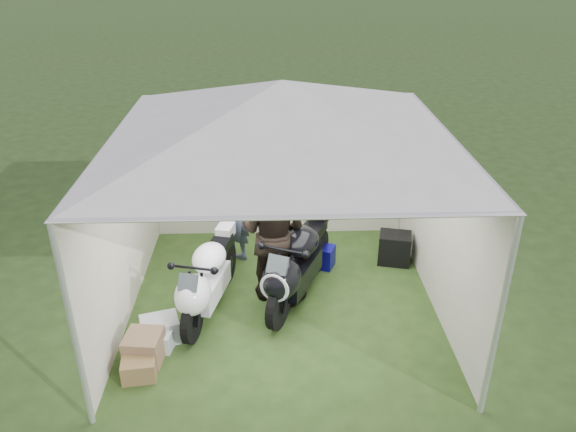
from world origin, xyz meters
name	(u,v)px	position (x,y,z in m)	size (l,w,h in m)	color
ground	(283,302)	(0.00, 0.00, 0.00)	(80.00, 80.00, 0.00)	#253B16
canopy_tent	(282,116)	(0.00, 0.03, 2.58)	(5.66, 5.66, 3.00)	silver
motorcycle_white	(206,278)	(-0.98, -0.18, 0.52)	(0.72, 1.88, 0.94)	black
motorcycle_black	(296,263)	(0.18, 0.06, 0.57)	(1.09, 1.96, 1.03)	black
paddock_stand	(319,256)	(0.56, 0.94, 0.17)	(0.44, 0.28, 0.33)	#120EB7
person_dark_jacket	(273,231)	(-0.13, 0.22, 0.98)	(0.95, 0.74, 1.96)	black
person_blue_jacket	(231,209)	(-0.72, 1.03, 0.91)	(0.66, 0.43, 1.81)	slate
equipment_box	(394,248)	(1.70, 1.00, 0.23)	(0.47, 0.37, 0.47)	black
crate_0	(160,329)	(-1.52, -0.71, 0.15)	(0.45, 0.35, 0.30)	#AEB4B8
crate_1	(144,348)	(-1.63, -1.09, 0.18)	(0.41, 0.41, 0.36)	brown
crate_2	(160,340)	(-1.50, -0.87, 0.12)	(0.32, 0.27, 0.23)	silver
crate_3	(139,369)	(-1.64, -1.38, 0.12)	(0.37, 0.26, 0.25)	brown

